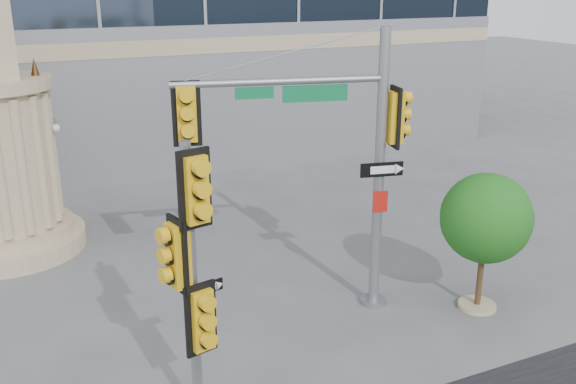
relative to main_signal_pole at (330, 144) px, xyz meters
name	(u,v)px	position (x,y,z in m)	size (l,w,h in m)	color
ground	(329,352)	(-0.86, -1.73, -4.17)	(120.00, 120.00, 0.00)	#545456
main_signal_pole	(330,144)	(0.00, 0.00, 0.00)	(5.14, 1.59, 6.73)	slate
secondary_signal_pole	(192,270)	(-4.14, -2.86, -1.07)	(0.97, 0.70, 5.28)	slate
street_tree	(487,221)	(3.45, -1.50, -1.91)	(2.20, 2.15, 3.43)	tan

